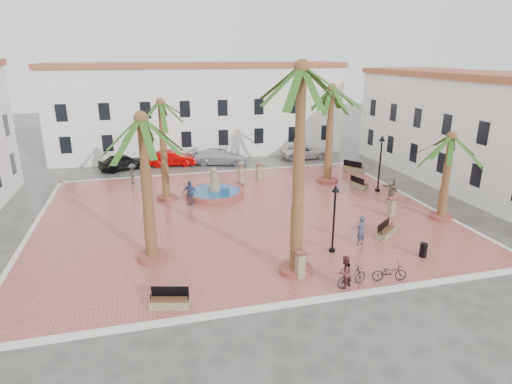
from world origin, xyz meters
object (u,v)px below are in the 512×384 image
Objects in this scene: bench_se at (386,232)px; car_red at (172,158)px; pedestrian_east at (391,189)px; bollard_se at (300,264)px; palm_sw at (142,136)px; bicycle_b at (352,276)px; palm_s at (301,91)px; bicycle_a at (389,272)px; car_black at (123,162)px; cyclist_a at (361,231)px; bench_e at (359,184)px; pedestrian_fountain_a at (241,173)px; pedestrian_fountain_b at (190,193)px; lamppost_s at (335,207)px; bollard_n at (259,172)px; palm_e at (450,148)px; cyclist_b at (345,272)px; fountain at (214,192)px; bench_s at (170,302)px; pedestrian_north at (133,174)px; bollard_e at (392,207)px; litter_bin at (423,250)px; car_silver at (220,157)px; bench_ne at (353,168)px; palm_ne at (331,100)px; car_white at (305,152)px; lamppost_e at (381,154)px.

car_red is at bearing 80.51° from bench_se.
bollard_se is at bearing -57.19° from pedestrian_east.
bicycle_b is (8.80, -5.25, -5.97)m from palm_sw.
palm_s is 6.08× the size of bicycle_a.
cyclist_a is at bearing -168.59° from car_black.
car_red is at bearing 37.79° from bench_e.
pedestrian_fountain_b is at bearing -135.33° from pedestrian_fountain_a.
bollard_n is at bearing 90.93° from lamppost_s.
cyclist_b is (-9.96, -6.36, -3.87)m from palm_e.
bollard_se is (-9.57, -12.41, 0.44)m from bench_e.
car_black is at bearing 95.91° from palm_sw.
fountain is at bearing -81.06° from cyclist_a.
pedestrian_north reaches higher than bench_s.
pedestrian_north is at bearing 109.58° from bench_s.
litter_bin is (-1.57, -5.67, -0.27)m from bollard_e.
car_silver is (-4.26, 20.67, -0.25)m from cyclist_a.
bench_ne is (11.44, 16.37, -8.40)m from palm_s.
lamppost_s is 2.28× the size of pedestrian_north.
palm_ne reaches higher than bench_e.
palm_ne is 10.66× the size of litter_bin.
lamppost_s is 2.80× the size of bollard_se.
cyclist_b is (-6.17, -15.93, -5.94)m from palm_ne.
palm_e is 0.71× the size of palm_ne.
palm_ne reaches higher than bicycle_b.
car_silver is at bearing -8.11° from bicycle_b.
cyclist_b is (-1.04, -3.58, -1.77)m from lamppost_s.
pedestrian_north is (-10.58, 15.97, -1.73)m from lamppost_s.
pedestrian_east reaches higher than car_white.
pedestrian_north reaches higher than bollard_e.
car_silver reaches higher than bench_ne.
palm_ne is 21.93m from bench_s.
pedestrian_fountain_a is (7.46, 11.68, -5.51)m from palm_sw.
fountain reaches higher than cyclist_b.
bollard_e is at bearing 40.13° from bench_s.
bench_ne is at bearing 33.66° from palm_ne.
palm_s is at bearing -164.54° from car_silver.
palm_e is 3.31× the size of cyclist_a.
car_white is at bearing -134.01° from cyclist_b.
lamppost_s is at bearing 157.96° from bench_se.
lamppost_e is 15.37m from bicycle_b.
cyclist_b is at bearing 101.23° from bicycle_a.
bench_ne is 17.15m from litter_bin.
pedestrian_fountain_b reaches higher than cyclist_a.
lamppost_e reaches higher than bench_s.
fountain is 2.56× the size of pedestrian_east.
cyclist_a reaches higher than bollard_se.
pedestrian_fountain_b is at bearing -166.46° from palm_ne.
bench_ne is 19.39m from pedestrian_north.
palm_s is 21.67m from bench_ne.
pedestrian_fountain_b is at bearing 12.23° from bicycle_b.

